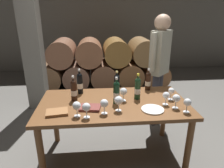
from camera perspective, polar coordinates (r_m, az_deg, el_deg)
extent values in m
plane|color=#66635E|center=(2.73, 0.40, -19.77)|extent=(14.00, 14.00, 0.00)
cube|color=slate|center=(6.30, -3.39, 16.90)|extent=(10.00, 0.24, 2.80)
cylinder|color=brown|center=(5.02, -17.04, 2.41)|extent=(0.60, 0.90, 0.60)
cylinder|color=brown|center=(4.92, -9.85, 2.68)|extent=(0.60, 0.90, 0.60)
cylinder|color=brown|center=(4.91, -2.50, 2.91)|extent=(0.60, 0.90, 0.60)
cylinder|color=brown|center=(4.97, 4.78, 3.10)|extent=(0.60, 0.90, 0.60)
cylinder|color=brown|center=(5.12, 11.76, 3.23)|extent=(0.60, 0.90, 0.60)
cylinder|color=brown|center=(4.83, -14.01, 8.73)|extent=(0.60, 0.90, 0.60)
cylinder|color=brown|center=(4.77, -6.43, 9.07)|extent=(0.60, 0.90, 0.60)
cylinder|color=brown|center=(4.80, 1.21, 9.25)|extent=(0.60, 0.90, 0.60)
cylinder|color=brown|center=(4.91, 8.64, 9.27)|extent=(0.60, 0.90, 0.60)
cube|color=slate|center=(3.87, -22.03, 12.02)|extent=(0.32, 0.32, 2.60)
cube|color=brown|center=(2.32, 0.44, -5.63)|extent=(1.70, 0.90, 0.04)
cylinder|color=brown|center=(2.26, -19.53, -19.15)|extent=(0.07, 0.07, 0.72)
cylinder|color=brown|center=(2.40, 20.92, -16.85)|extent=(0.07, 0.07, 0.72)
cylinder|color=brown|center=(2.89, -15.94, -9.45)|extent=(0.07, 0.07, 0.72)
cylinder|color=brown|center=(3.00, 14.63, -8.20)|extent=(0.07, 0.07, 0.72)
cylinder|color=black|center=(2.25, 1.26, -2.95)|extent=(0.07, 0.07, 0.22)
sphere|color=black|center=(2.21, 1.29, -0.20)|extent=(0.07, 0.07, 0.07)
cylinder|color=black|center=(2.20, 1.29, 0.49)|extent=(0.03, 0.03, 0.07)
cylinder|color=silver|center=(2.18, 1.30, 1.65)|extent=(0.03, 0.03, 0.02)
cylinder|color=silver|center=(2.25, 1.26, -3.21)|extent=(0.07, 0.07, 0.07)
cylinder|color=black|center=(2.56, -9.13, -0.25)|extent=(0.07, 0.07, 0.22)
sphere|color=black|center=(2.52, -9.28, 2.26)|extent=(0.07, 0.07, 0.07)
cylinder|color=black|center=(2.51, -9.31, 2.89)|extent=(0.03, 0.03, 0.07)
cylinder|color=silver|center=(2.50, -9.38, 3.94)|extent=(0.03, 0.03, 0.03)
cylinder|color=silver|center=(2.56, -9.12, -0.48)|extent=(0.07, 0.07, 0.07)
cylinder|color=black|center=(2.37, -10.81, -2.22)|extent=(0.07, 0.07, 0.21)
sphere|color=black|center=(2.33, -10.99, 0.31)|extent=(0.07, 0.07, 0.07)
cylinder|color=black|center=(2.32, -11.03, 0.93)|extent=(0.03, 0.03, 0.07)
cylinder|color=silver|center=(2.30, -11.10, 1.99)|extent=(0.03, 0.03, 0.02)
cylinder|color=silver|center=(2.37, -10.79, -2.45)|extent=(0.07, 0.07, 0.06)
cylinder|color=black|center=(2.55, 1.37, -0.33)|extent=(0.07, 0.07, 0.20)
sphere|color=black|center=(2.51, 1.39, 1.94)|extent=(0.07, 0.07, 0.07)
cylinder|color=black|center=(2.50, 1.39, 2.49)|extent=(0.03, 0.03, 0.06)
cylinder|color=tan|center=(2.49, 1.40, 3.44)|extent=(0.03, 0.03, 0.02)
cylinder|color=silver|center=(2.55, 1.36, -0.54)|extent=(0.07, 0.07, 0.06)
cylinder|color=#19381E|center=(2.38, 7.29, -1.74)|extent=(0.07, 0.07, 0.22)
sphere|color=#19381E|center=(2.34, 7.41, 0.88)|extent=(0.07, 0.07, 0.07)
cylinder|color=#19381E|center=(2.33, 7.44, 1.54)|extent=(0.03, 0.03, 0.07)
cylinder|color=gold|center=(2.32, 7.49, 2.64)|extent=(0.03, 0.03, 0.02)
cylinder|color=silver|center=(2.39, 7.28, -1.98)|extent=(0.07, 0.07, 0.07)
cylinder|color=black|center=(2.68, 10.22, 0.41)|extent=(0.07, 0.07, 0.20)
sphere|color=black|center=(2.65, 10.36, 2.59)|extent=(0.07, 0.07, 0.07)
cylinder|color=black|center=(2.64, 10.40, 3.12)|extent=(0.03, 0.03, 0.06)
cylinder|color=silver|center=(2.63, 10.46, 4.02)|extent=(0.03, 0.03, 0.02)
cylinder|color=silver|center=(2.68, 10.21, 0.21)|extent=(0.07, 0.07, 0.06)
cylinder|color=white|center=(2.07, -2.21, -8.36)|extent=(0.06, 0.06, 0.00)
cylinder|color=white|center=(2.05, -2.22, -7.37)|extent=(0.01, 0.01, 0.07)
sphere|color=white|center=(2.02, -2.25, -5.52)|extent=(0.08, 0.08, 0.08)
cylinder|color=white|center=(2.13, 1.85, -7.56)|extent=(0.06, 0.06, 0.00)
cylinder|color=white|center=(2.11, 1.86, -6.59)|extent=(0.01, 0.01, 0.07)
sphere|color=white|center=(2.08, 1.88, -4.71)|extent=(0.09, 0.09, 0.09)
cylinder|color=white|center=(2.05, -9.88, -8.96)|extent=(0.06, 0.06, 0.00)
cylinder|color=white|center=(2.03, -9.95, -7.97)|extent=(0.01, 0.01, 0.07)
sphere|color=white|center=(2.00, -10.07, -6.12)|extent=(0.08, 0.08, 0.08)
cylinder|color=white|center=(2.29, 17.60, -6.49)|extent=(0.06, 0.06, 0.00)
cylinder|color=white|center=(2.27, 17.70, -5.59)|extent=(0.01, 0.01, 0.07)
sphere|color=white|center=(2.24, 17.90, -3.89)|extent=(0.08, 0.08, 0.08)
cylinder|color=white|center=(2.01, -7.21, -9.41)|extent=(0.06, 0.06, 0.00)
cylinder|color=white|center=(1.99, -7.26, -8.41)|extent=(0.01, 0.01, 0.07)
sphere|color=white|center=(1.96, -7.35, -6.54)|extent=(0.08, 0.08, 0.08)
cylinder|color=white|center=(2.24, 20.41, -7.47)|extent=(0.06, 0.06, 0.00)
cylinder|color=white|center=(2.22, 20.54, -6.55)|extent=(0.01, 0.01, 0.07)
sphere|color=white|center=(2.19, 20.76, -4.88)|extent=(0.08, 0.08, 0.08)
cylinder|color=white|center=(2.33, 14.98, -5.65)|extent=(0.06, 0.06, 0.00)
cylinder|color=white|center=(2.32, 15.07, -4.76)|extent=(0.01, 0.01, 0.07)
sphere|color=white|center=(2.29, 15.23, -3.14)|extent=(0.08, 0.08, 0.08)
cylinder|color=white|center=(2.35, 3.25, -4.73)|extent=(0.06, 0.06, 0.00)
cylinder|color=white|center=(2.34, 3.27, -3.84)|extent=(0.01, 0.01, 0.07)
sphere|color=white|center=(2.31, 3.30, -2.15)|extent=(0.09, 0.09, 0.09)
cylinder|color=white|center=(2.48, 16.34, -4.23)|extent=(0.06, 0.06, 0.00)
cylinder|color=white|center=(2.46, 16.43, -3.38)|extent=(0.01, 0.01, 0.07)
sphere|color=white|center=(2.44, 16.58, -1.89)|extent=(0.07, 0.07, 0.07)
cube|color=#936038|center=(2.14, -15.43, -7.78)|extent=(0.24, 0.19, 0.03)
cube|color=brown|center=(2.17, -6.28, -6.71)|extent=(0.24, 0.19, 0.03)
cylinder|color=white|center=(2.18, 11.52, -7.13)|extent=(0.24, 0.24, 0.01)
cylinder|color=#383842|center=(3.32, 12.99, -3.93)|extent=(0.11, 0.11, 0.85)
cylinder|color=#383842|center=(3.23, 12.07, -4.55)|extent=(0.11, 0.11, 0.85)
cube|color=#B2B29E|center=(3.05, 13.60, 8.69)|extent=(0.35, 0.35, 0.64)
cylinder|color=#B2B29E|center=(3.23, 15.39, 9.73)|extent=(0.08, 0.08, 0.54)
cylinder|color=#B2B29E|center=(2.86, 11.70, 8.76)|extent=(0.08, 0.08, 0.54)
sphere|color=tan|center=(3.00, 14.29, 16.66)|extent=(0.23, 0.23, 0.23)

